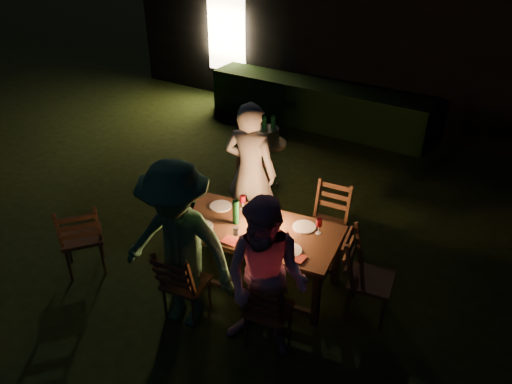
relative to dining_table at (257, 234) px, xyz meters
The scene contains 29 objects.
garden_envelope 6.89m from the dining_table, 97.43° to the left, with size 40.00×40.00×3.20m.
dining_table is the anchor object (origin of this frame).
chair_near_left 0.97m from the dining_table, 112.88° to the right, with size 0.46×0.49×0.92m.
chair_near_right 0.97m from the dining_table, 52.20° to the right, with size 0.45×0.48×0.91m.
chair_far_left 0.96m from the dining_table, 127.88° to the left, with size 0.56×0.59×1.02m.
chair_far_right 1.02m from the dining_table, 61.87° to the left, with size 0.46×0.49×0.95m.
chair_end 1.28m from the dining_table, ahead, with size 0.55×0.52×1.00m.
chair_spare 2.02m from the dining_table, 154.47° to the right, with size 0.65×0.65×1.00m.
person_house_side 0.96m from the dining_table, 126.22° to the left, with size 0.65×0.43×1.79m, color beige.
person_opp_right 0.95m from the dining_table, 53.78° to the right, with size 0.80×0.63×1.65m, color #D391B0.
person_opp_left 0.97m from the dining_table, 111.29° to the right, with size 1.17×0.67×1.82m, color #336643.
lantern 0.24m from the dining_table, 52.47° to the left, with size 0.16×0.16×0.35m.
plate_far_left 0.60m from the dining_table, 165.67° to the left, with size 0.25×0.25×0.01m, color white.
plate_near_left 0.60m from the dining_table, 150.73° to the right, with size 0.25×0.25×0.01m, color white.
plate_far_right 0.51m from the dining_table, 33.52° to the left, with size 0.25×0.25×0.01m, color white.
plate_near_right 0.51m from the dining_table, 18.59° to the right, with size 0.25×0.25×0.01m, color white.
wineglass_a 0.44m from the dining_table, 144.44° to the left, with size 0.06×0.06×0.18m, color #59070F, non-canonical shape.
wineglass_b 0.75m from the dining_table, 163.07° to the right, with size 0.06×0.06×0.18m, color #59070F, non-canonical shape.
wineglass_c 0.44m from the dining_table, 35.56° to the right, with size 0.06×0.06×0.18m, color #59070F, non-canonical shape.
wineglass_d 0.67m from the dining_table, 23.66° to the left, with size 0.06×0.06×0.18m, color #59070F, non-canonical shape.
wineglass_e 0.35m from the dining_table, 100.97° to the right, with size 0.06×0.06×0.18m, color silver, non-canonical shape.
bottle_table 0.33m from the dining_table, behind, with size 0.07×0.07×0.28m, color #0F471E.
napkin_left 0.36m from the dining_table, 107.65° to the right, with size 0.18×0.14×0.01m, color red.
napkin_right 0.63m from the dining_table, 21.14° to the right, with size 0.18×0.14×0.01m, color red.
phone 0.69m from the dining_table, 146.71° to the right, with size 0.14×0.07×0.01m, color black.
side_table 2.20m from the dining_table, 117.17° to the left, with size 0.52×0.52×0.70m.
ice_bucket 2.21m from the dining_table, 117.17° to the left, with size 0.30×0.30×0.22m, color #A5A8AD.
bottle_bucket_a 2.20m from the dining_table, 118.81° to the left, with size 0.07×0.07×0.32m, color #0F471E.
bottle_bucket_b 2.22m from the dining_table, 115.54° to the left, with size 0.07×0.07×0.32m, color #0F471E.
Camera 1 is at (3.13, -4.31, 3.79)m, focal length 35.00 mm.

